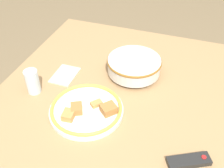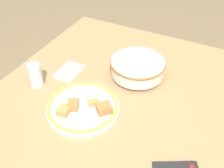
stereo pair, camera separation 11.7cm
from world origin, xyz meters
name	(u,v)px [view 2 (the right image)]	position (x,y,z in m)	size (l,w,h in m)	color
dining_table	(118,108)	(0.00, 0.00, 0.67)	(1.21, 1.10, 0.75)	tan
noodle_bowl	(138,67)	(-0.17, 0.02, 0.81)	(0.26, 0.26, 0.09)	silver
food_plate	(83,107)	(0.15, -0.09, 0.77)	(0.31, 0.31, 0.05)	white
drinking_glass	(36,75)	(0.10, -0.37, 0.81)	(0.06, 0.06, 0.11)	silver
folded_napkin	(69,71)	(-0.04, -0.29, 0.76)	(0.15, 0.11, 0.01)	beige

